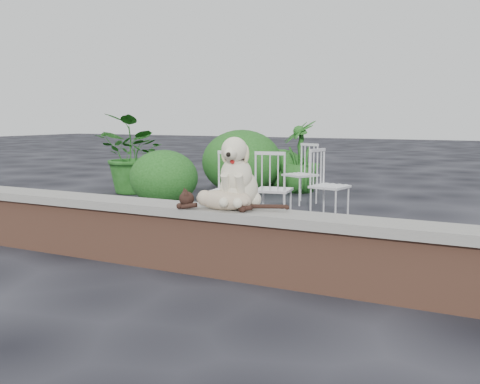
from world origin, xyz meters
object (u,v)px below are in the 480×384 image
at_px(chair_e, 330,185).
at_px(potted_plant_a, 135,154).
at_px(dog, 239,172).
at_px(potted_plant_b, 300,157).
at_px(cat, 222,199).
at_px(chair_a, 227,191).
at_px(chair_b, 300,174).
at_px(chair_c, 274,188).

bearing_deg(chair_e, potted_plant_a, 86.24).
distance_m(dog, potted_plant_b, 5.35).
bearing_deg(dog, potted_plant_a, 126.49).
bearing_deg(cat, chair_e, 78.95).
xyz_separation_m(cat, potted_plant_a, (-3.87, 3.81, 0.03)).
bearing_deg(dog, chair_e, 80.61).
height_order(chair_e, potted_plant_b, potted_plant_b).
xyz_separation_m(chair_a, potted_plant_a, (-2.94, 2.01, 0.23)).
relative_size(chair_e, chair_b, 1.00).
relative_size(cat, chair_c, 1.18).
bearing_deg(chair_b, potted_plant_a, -149.47).
distance_m(chair_b, potted_plant_a, 3.05).
distance_m(chair_a, chair_b, 2.25).
relative_size(chair_a, chair_e, 1.00).
bearing_deg(potted_plant_b, dog, -74.74).
height_order(dog, chair_b, dog).
xyz_separation_m(potted_plant_a, potted_plant_b, (2.55, 1.49, -0.06)).
relative_size(dog, chair_a, 0.66).
relative_size(cat, potted_plant_a, 0.79).
xyz_separation_m(chair_c, potted_plant_a, (-3.37, 1.58, 0.23)).
bearing_deg(chair_a, chair_e, 40.96).
height_order(dog, chair_a, dog).
distance_m(chair_c, chair_a, 0.61).
xyz_separation_m(chair_b, potted_plant_a, (-3.03, -0.24, 0.23)).
distance_m(chair_c, potted_plant_a, 3.73).
relative_size(dog, cat, 0.56).
bearing_deg(cat, dog, 51.23).
xyz_separation_m(cat, potted_plant_b, (-1.33, 5.30, -0.03)).
height_order(cat, chair_a, chair_a).
bearing_deg(chair_a, cat, -70.35).
relative_size(chair_a, potted_plant_a, 0.67).
xyz_separation_m(chair_e, chair_b, (-0.86, 1.17, 0.00)).
height_order(cat, chair_c, chair_c).
bearing_deg(chair_e, dog, -168.94).
height_order(dog, chair_c, dog).
bearing_deg(chair_b, chair_a, -66.27).
height_order(dog, cat, dog).
height_order(chair_a, chair_e, same).
xyz_separation_m(cat, chair_e, (0.02, 2.88, -0.20)).
distance_m(chair_c, chair_e, 0.83).
distance_m(dog, chair_c, 2.21).
distance_m(chair_a, potted_plant_a, 3.57).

